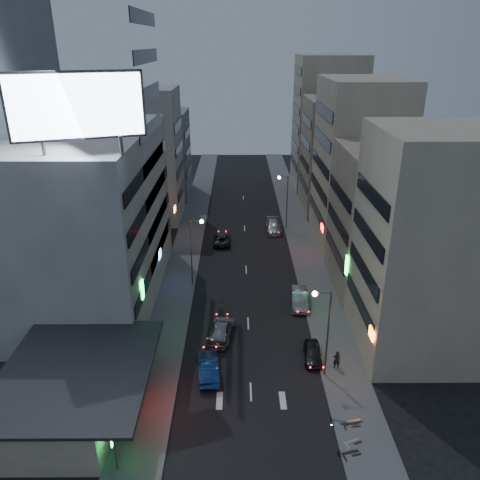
{
  "coord_description": "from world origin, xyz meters",
  "views": [
    {
      "loc": [
        -1.03,
        -25.98,
        26.12
      ],
      "look_at": [
        -0.79,
        20.97,
        6.15
      ],
      "focal_mm": 35.0,
      "sensor_mm": 36.0,
      "label": 1
    }
  ],
  "objects_px": {
    "road_car_blue": "(208,367)",
    "scooter_silver_b": "(361,413)",
    "scooter_silver_a": "(359,432)",
    "scooter_blue": "(349,417)",
    "parked_car_right_near": "(313,353)",
    "scooter_black_b": "(359,416)",
    "scooter_black_a": "(359,443)",
    "parked_car_right_mid": "(300,298)",
    "person": "(337,360)",
    "parked_car_right_far": "(273,226)",
    "road_car_silver": "(221,330)",
    "parked_car_left": "(222,239)"
  },
  "relations": [
    {
      "from": "scooter_black_b",
      "to": "scooter_silver_b",
      "type": "xyz_separation_m",
      "value": [
        0.2,
        0.42,
        -0.04
      ]
    },
    {
      "from": "road_car_blue",
      "to": "scooter_blue",
      "type": "bearing_deg",
      "value": 146.44
    },
    {
      "from": "parked_car_right_mid",
      "to": "scooter_silver_b",
      "type": "distance_m",
      "value": 16.8
    },
    {
      "from": "parked_car_right_mid",
      "to": "scooter_blue",
      "type": "distance_m",
      "value": 17.07
    },
    {
      "from": "parked_car_right_mid",
      "to": "road_car_blue",
      "type": "bearing_deg",
      "value": -123.73
    },
    {
      "from": "parked_car_right_near",
      "to": "scooter_silver_b",
      "type": "xyz_separation_m",
      "value": [
        2.51,
        -7.27,
        -0.01
      ]
    },
    {
      "from": "scooter_silver_a",
      "to": "parked_car_right_far",
      "type": "bearing_deg",
      "value": -17.64
    },
    {
      "from": "scooter_silver_a",
      "to": "scooter_black_b",
      "type": "xyz_separation_m",
      "value": [
        0.39,
        1.45,
        0.0
      ]
    },
    {
      "from": "road_car_blue",
      "to": "scooter_black_a",
      "type": "distance_m",
      "value": 13.48
    },
    {
      "from": "parked_car_right_mid",
      "to": "scooter_silver_a",
      "type": "bearing_deg",
      "value": -79.15
    },
    {
      "from": "scooter_black_a",
      "to": "scooter_black_b",
      "type": "relative_size",
      "value": 1.05
    },
    {
      "from": "road_car_silver",
      "to": "person",
      "type": "relative_size",
      "value": 3.0
    },
    {
      "from": "parked_car_right_far",
      "to": "road_car_blue",
      "type": "relative_size",
      "value": 1.1
    },
    {
      "from": "scooter_blue",
      "to": "scooter_silver_b",
      "type": "bearing_deg",
      "value": -50.7
    },
    {
      "from": "road_car_silver",
      "to": "scooter_black_a",
      "type": "relative_size",
      "value": 2.76
    },
    {
      "from": "parked_car_right_near",
      "to": "scooter_black_b",
      "type": "xyz_separation_m",
      "value": [
        2.31,
        -7.68,
        0.03
      ]
    },
    {
      "from": "road_car_silver",
      "to": "scooter_black_b",
      "type": "height_order",
      "value": "road_car_silver"
    },
    {
      "from": "scooter_silver_a",
      "to": "parked_car_right_mid",
      "type": "bearing_deg",
      "value": -16.34
    },
    {
      "from": "road_car_silver",
      "to": "scooter_silver_b",
      "type": "height_order",
      "value": "road_car_silver"
    },
    {
      "from": "scooter_silver_a",
      "to": "scooter_black_a",
      "type": "bearing_deg",
      "value": 142.98
    },
    {
      "from": "parked_car_right_near",
      "to": "scooter_blue",
      "type": "relative_size",
      "value": 2.22
    },
    {
      "from": "road_car_blue",
      "to": "parked_car_left",
      "type": "bearing_deg",
      "value": -96.78
    },
    {
      "from": "scooter_black_b",
      "to": "scooter_silver_b",
      "type": "distance_m",
      "value": 0.46
    },
    {
      "from": "parked_car_right_mid",
      "to": "scooter_silver_b",
      "type": "height_order",
      "value": "parked_car_right_mid"
    },
    {
      "from": "parked_car_left",
      "to": "road_car_blue",
      "type": "bearing_deg",
      "value": 88.09
    },
    {
      "from": "road_car_blue",
      "to": "scooter_silver_b",
      "type": "height_order",
      "value": "road_car_blue"
    },
    {
      "from": "road_car_silver",
      "to": "scooter_silver_a",
      "type": "xyz_separation_m",
      "value": [
        10.15,
        -12.61,
        -0.09
      ]
    },
    {
      "from": "scooter_silver_a",
      "to": "scooter_blue",
      "type": "xyz_separation_m",
      "value": [
        -0.34,
        1.48,
        -0.03
      ]
    },
    {
      "from": "parked_car_right_near",
      "to": "scooter_silver_b",
      "type": "bearing_deg",
      "value": -66.73
    },
    {
      "from": "parked_car_right_near",
      "to": "parked_car_left",
      "type": "xyz_separation_m",
      "value": [
        -8.87,
        26.06,
        0.03
      ]
    },
    {
      "from": "parked_car_right_near",
      "to": "parked_car_left",
      "type": "bearing_deg",
      "value": 113.03
    },
    {
      "from": "road_car_silver",
      "to": "scooter_silver_a",
      "type": "relative_size",
      "value": 2.92
    },
    {
      "from": "parked_car_left",
      "to": "person",
      "type": "height_order",
      "value": "person"
    },
    {
      "from": "person",
      "to": "scooter_silver_b",
      "type": "height_order",
      "value": "person"
    },
    {
      "from": "road_car_blue",
      "to": "scooter_silver_a",
      "type": "height_order",
      "value": "road_car_blue"
    },
    {
      "from": "scooter_silver_b",
      "to": "scooter_silver_a",
      "type": "bearing_deg",
      "value": 148.4
    },
    {
      "from": "person",
      "to": "scooter_silver_a",
      "type": "distance_m",
      "value": 7.71
    },
    {
      "from": "parked_car_left",
      "to": "scooter_black_a",
      "type": "bearing_deg",
      "value": 104.86
    },
    {
      "from": "parked_car_right_mid",
      "to": "parked_car_right_far",
      "type": "xyz_separation_m",
      "value": [
        -1.3,
        21.26,
        -0.04
      ]
    },
    {
      "from": "scooter_black_a",
      "to": "scooter_blue",
      "type": "bearing_deg",
      "value": -12.99
    },
    {
      "from": "parked_car_left",
      "to": "person",
      "type": "relative_size",
      "value": 2.79
    },
    {
      "from": "scooter_black_b",
      "to": "parked_car_right_near",
      "type": "bearing_deg",
      "value": 13.21
    },
    {
      "from": "parked_car_right_near",
      "to": "road_car_blue",
      "type": "xyz_separation_m",
      "value": [
        -9.15,
        -2.1,
        0.14
      ]
    },
    {
      "from": "person",
      "to": "scooter_silver_a",
      "type": "bearing_deg",
      "value": 90.05
    },
    {
      "from": "person",
      "to": "scooter_black_a",
      "type": "xyz_separation_m",
      "value": [
        -0.18,
        -8.73,
        -0.29
      ]
    },
    {
      "from": "scooter_black_a",
      "to": "scooter_silver_a",
      "type": "distance_m",
      "value": 1.07
    },
    {
      "from": "parked_car_right_near",
      "to": "scooter_black_a",
      "type": "distance_m",
      "value": 10.3
    },
    {
      "from": "parked_car_right_mid",
      "to": "scooter_blue",
      "type": "relative_size",
      "value": 2.86
    },
    {
      "from": "parked_car_right_far",
      "to": "scooter_black_a",
      "type": "relative_size",
      "value": 2.76
    },
    {
      "from": "parked_car_right_mid",
      "to": "road_car_blue",
      "type": "height_order",
      "value": "parked_car_right_mid"
    }
  ]
}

